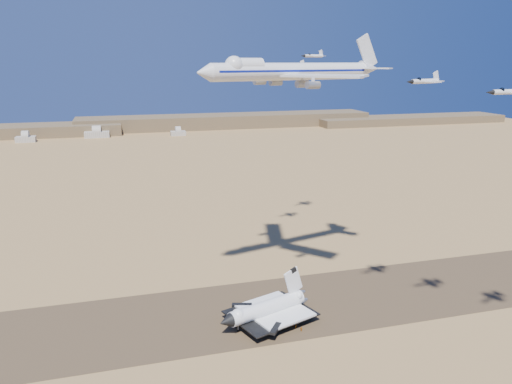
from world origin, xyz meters
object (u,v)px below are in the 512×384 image
object	(u,v)px
crew_b	(293,325)
crew_c	(301,329)
crew_a	(296,326)
carrier_747	(288,71)
chase_jet_a	(424,81)
chase_jet_b	(509,92)
shuttle	(266,310)
chase_jet_e	(293,66)
chase_jet_f	(313,56)

from	to	relation	value
crew_b	crew_c	bearing A→B (deg)	-176.83
crew_a	carrier_747	bearing A→B (deg)	7.34
crew_b	chase_jet_a	world-z (taller)	chase_jet_a
crew_b	chase_jet_b	bearing A→B (deg)	-144.64
chase_jet_b	crew_a	bearing A→B (deg)	142.48
shuttle	crew_a	size ratio (longest dim) A/B	20.43
chase_jet_a	chase_jet_b	distance (m)	24.01
crew_c	chase_jet_b	world-z (taller)	chase_jet_b
crew_c	chase_jet_e	size ratio (longest dim) A/B	0.12
carrier_747	crew_c	size ratio (longest dim) A/B	46.88
carrier_747	crew_a	world-z (taller)	carrier_747
chase_jet_e	chase_jet_f	world-z (taller)	chase_jet_f
carrier_747	chase_jet_a	xyz separation A→B (m)	(28.90, -44.15, -2.20)
crew_a	chase_jet_f	xyz separation A→B (m)	(41.11, 92.60, 94.24)
chase_jet_e	crew_b	bearing A→B (deg)	-122.57
crew_a	chase_jet_e	bearing A→B (deg)	0.80
crew_a	crew_b	xyz separation A→B (m)	(-0.59, 1.22, -0.07)
carrier_747	chase_jet_e	size ratio (longest dim) A/B	5.68
crew_b	crew_c	world-z (taller)	crew_c
chase_jet_e	carrier_747	bearing A→B (deg)	-126.18
crew_a	chase_jet_b	distance (m)	102.47
chase_jet_f	crew_c	bearing A→B (deg)	-136.63
chase_jet_f	chase_jet_b	bearing A→B (deg)	-109.48
crew_b	chase_jet_a	bearing A→B (deg)	-134.37
crew_b	chase_jet_f	xyz separation A→B (m)	(41.71, 91.38, 94.32)
crew_a	chase_jet_a	distance (m)	93.58
carrier_747	crew_c	xyz separation A→B (m)	(-5.00, -33.06, -87.99)
crew_a	chase_jet_b	size ratio (longest dim) A/B	0.12
shuttle	chase_jet_f	world-z (taller)	chase_jet_f
carrier_747	chase_jet_b	world-z (taller)	carrier_747
carrier_747	chase_jet_b	distance (m)	76.67
chase_jet_a	chase_jet_f	distance (m)	106.66
carrier_747	crew_a	size ratio (longest dim) A/B	43.35
crew_a	chase_jet_b	bearing A→B (deg)	-103.48
crew_a	crew_b	distance (m)	1.36
chase_jet_f	crew_a	bearing A→B (deg)	-137.75
chase_jet_a	chase_jet_b	size ratio (longest dim) A/B	0.96
crew_b	chase_jet_e	bearing A→B (deg)	-40.39
crew_c	chase_jet_f	distance (m)	139.75
shuttle	crew_c	size ratio (longest dim) A/B	22.10
chase_jet_e	chase_jet_f	xyz separation A→B (m)	(17.10, 18.04, 4.88)
chase_jet_b	chase_jet_e	size ratio (longest dim) A/B	1.11
chase_jet_a	chase_jet_e	xyz separation A→B (m)	(-11.00, 88.11, 3.64)
crew_a	chase_jet_f	size ratio (longest dim) A/B	0.12
crew_a	chase_jet_a	bearing A→B (deg)	-92.51
chase_jet_a	chase_jet_e	bearing A→B (deg)	77.49
chase_jet_a	crew_a	bearing A→B (deg)	139.22
carrier_747	chase_jet_b	size ratio (longest dim) A/B	5.12
crew_a	crew_c	bearing A→B (deg)	-136.84
crew_a	chase_jet_a	world-z (taller)	chase_jet_a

